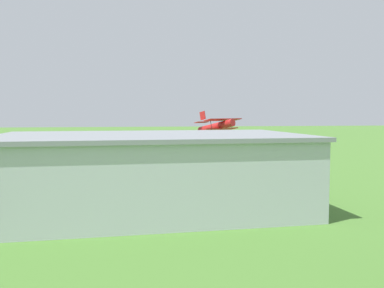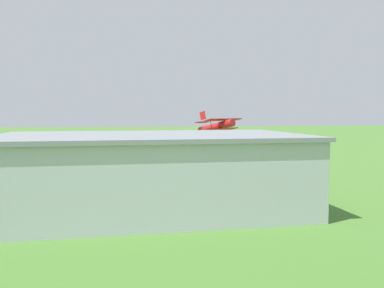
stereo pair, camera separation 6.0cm
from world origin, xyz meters
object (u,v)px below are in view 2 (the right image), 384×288
hangar (151,172)px  person_crossing_taxiway (171,169)px  car_blue (100,175)px  car_red (228,172)px  car_yellow (182,172)px  person_beside_truck (120,172)px  biplane (217,126)px  car_silver (42,178)px

hangar → person_crossing_taxiway: (-3.93, -19.70, -2.51)m
hangar → car_blue: 17.04m
hangar → car_blue: size_ratio=6.50×
hangar → car_red: hangar is taller
car_red → car_yellow: (6.20, -0.13, 0.07)m
person_crossing_taxiway → person_beside_truck: bearing=15.1°
hangar → person_beside_truck: 18.26m
biplane → car_red: bearing=85.7°
hangar → car_yellow: (-4.95, -16.19, -2.48)m
hangar → car_red: size_ratio=6.70×
biplane → person_crossing_taxiway: biplane is taller
car_silver → person_beside_truck: size_ratio=2.58×
biplane → car_silver: bearing=24.2°
person_beside_truck → person_crossing_taxiway: person_beside_truck is taller
car_red → car_yellow: bearing=-1.2°
biplane → car_yellow: 13.09m
car_red → person_beside_truck: size_ratio=2.29×
car_yellow → person_crossing_taxiway: bearing=-73.8°
person_beside_truck → car_silver: bearing=17.3°
biplane → car_silver: (24.01, 10.80, -5.71)m
hangar → car_yellow: 17.11m
car_red → car_yellow: car_yellow is taller
biplane → car_blue: size_ratio=1.83×
car_yellow → car_blue: 10.33m
car_blue → person_beside_truck: (-2.49, -1.89, 0.06)m
hangar → car_silver: size_ratio=5.96×
car_red → person_beside_truck: (14.04, -1.80, 0.08)m
car_blue → hangar: bearing=108.6°
car_red → person_crossing_taxiway: 8.08m
hangar → car_silver: hangar is taller
car_blue → person_crossing_taxiway: 10.03m
car_red → car_blue: bearing=0.3°
biplane → car_red: (0.72, 9.71, -5.71)m
car_red → person_beside_truck: 14.15m
car_blue → car_silver: bearing=8.4°
car_yellow → person_crossing_taxiway: (1.02, -3.51, -0.03)m
biplane → person_crossing_taxiway: 11.49m
person_beside_truck → person_crossing_taxiway: bearing=-164.9°
car_red → person_crossing_taxiway: person_crossing_taxiway is taller
car_yellow → person_crossing_taxiway: size_ratio=2.78×
person_crossing_taxiway → car_red: bearing=153.2°
car_silver → person_beside_truck: bearing=-162.7°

